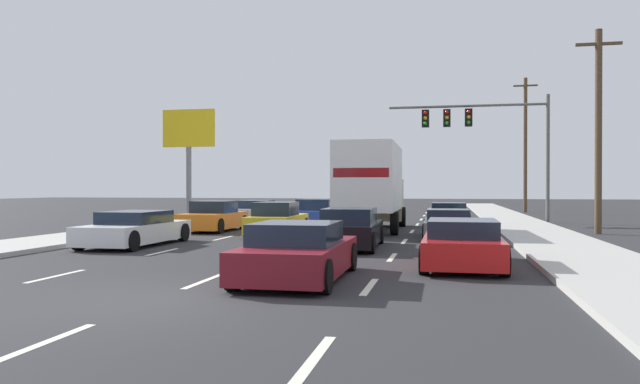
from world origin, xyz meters
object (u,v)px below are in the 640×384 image
(car_yellow, at_px, (277,220))
(utility_pole_far, at_px, (525,143))
(car_silver, at_px, (256,212))
(car_green, at_px, (449,215))
(roadside_billboard, at_px, (189,141))
(car_orange, at_px, (214,218))
(car_red, at_px, (462,244))
(car_blue, at_px, (317,214))
(car_white, at_px, (135,229))
(box_truck, at_px, (372,183))
(car_gray, at_px, (448,225))
(traffic_signal_mast, at_px, (473,126))
(car_maroon, at_px, (298,253))
(car_black, at_px, (350,229))
(utility_pole_mid, at_px, (598,129))

(car_yellow, xyz_separation_m, utility_pole_far, (12.58, 25.53, 4.72))
(car_silver, height_order, car_green, car_silver)
(roadside_billboard, bearing_deg, car_orange, -61.72)
(car_silver, relative_size, car_yellow, 0.99)
(car_orange, xyz_separation_m, car_yellow, (3.44, -1.88, 0.01))
(car_yellow, bearing_deg, roadside_billboard, 125.11)
(car_orange, distance_m, car_red, 14.46)
(car_blue, distance_m, car_yellow, 6.33)
(car_silver, xyz_separation_m, car_white, (0.04, -13.00, -0.03))
(box_truck, height_order, car_gray, box_truck)
(car_red, distance_m, traffic_signal_mast, 20.01)
(box_truck, xyz_separation_m, car_maroon, (0.17, -14.27, -1.54))
(car_blue, distance_m, car_gray, 9.00)
(car_yellow, relative_size, utility_pole_far, 0.40)
(roadside_billboard, bearing_deg, car_maroon, -61.60)
(car_blue, height_order, car_yellow, same)
(box_truck, bearing_deg, car_green, 54.67)
(car_orange, height_order, car_maroon, car_orange)
(car_white, bearing_deg, traffic_signal_mast, 54.53)
(car_blue, bearing_deg, car_orange, -129.75)
(car_green, bearing_deg, car_yellow, -130.44)
(traffic_signal_mast, bearing_deg, car_white, -125.47)
(car_white, xyz_separation_m, car_maroon, (7.05, -6.11, 0.02))
(car_white, relative_size, box_truck, 0.55)
(car_black, bearing_deg, car_white, -174.97)
(car_white, height_order, utility_pole_mid, utility_pole_mid)
(roadside_billboard, bearing_deg, box_truck, -39.89)
(car_blue, xyz_separation_m, utility_pole_mid, (12.47, -2.89, 3.74))
(car_blue, distance_m, box_truck, 4.67)
(car_blue, xyz_separation_m, car_green, (6.47, 1.56, -0.08))
(car_orange, relative_size, car_green, 0.94)
(car_orange, distance_m, car_blue, 5.78)
(car_orange, height_order, box_truck, box_truck)
(car_blue, bearing_deg, car_black, -72.40)
(car_yellow, bearing_deg, utility_pole_mid, 15.13)
(car_black, height_order, car_maroon, car_black)
(car_blue, bearing_deg, utility_pole_far, 57.32)
(car_white, height_order, roadside_billboard, roadside_billboard)
(car_black, relative_size, car_red, 0.98)
(roadside_billboard, bearing_deg, car_gray, -40.87)
(box_truck, xyz_separation_m, roadside_billboard, (-13.76, 11.50, 2.93))
(car_black, relative_size, car_gray, 0.99)
(box_truck, distance_m, roadside_billboard, 18.18)
(box_truck, xyz_separation_m, car_gray, (3.25, -3.22, -1.59))
(car_orange, bearing_deg, car_white, -90.18)
(car_gray, height_order, traffic_signal_mast, traffic_signal_mast)
(utility_pole_far, bearing_deg, car_blue, -122.68)
(car_black, xyz_separation_m, car_gray, (3.03, 4.32, -0.08))
(traffic_signal_mast, bearing_deg, car_maroon, -101.39)
(car_white, bearing_deg, car_maroon, -40.93)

